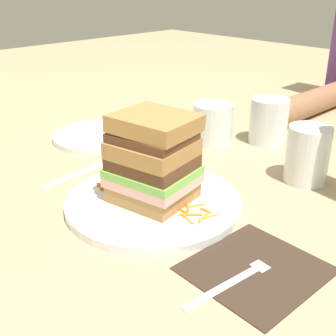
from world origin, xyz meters
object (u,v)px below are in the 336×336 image
knife (87,170)px  juice_glass (307,158)px  sandwich (153,159)px  empty_tumbler_1 (269,121)px  main_plate (153,202)px  side_plate (99,136)px  fork (243,274)px  napkin_dark (256,269)px  empty_tumbler_0 (213,123)px

knife → juice_glass: bearing=39.8°
sandwich → empty_tumbler_1: bearing=96.1°
sandwich → main_plate: bearing=-89.7°
side_plate → fork: bearing=-17.3°
fork → knife: 0.37m
main_plate → juice_glass: bearing=65.1°
main_plate → knife: 0.17m
napkin_dark → empty_tumbler_0: bearing=137.7°
sandwich → knife: bearing=-179.9°
main_plate → sandwich: bearing=90.3°
knife → side_plate: bearing=136.5°
sandwich → side_plate: 0.32m
empty_tumbler_1 → side_plate: empty_tumbler_1 is taller
sandwich → juice_glass: 0.26m
sandwich → knife: (-0.17, -0.00, -0.07)m
main_plate → side_plate: main_plate is taller
fork → knife: bearing=173.8°
main_plate → napkin_dark: 0.20m
napkin_dark → empty_tumbler_1: bearing=122.8°
napkin_dark → fork: 0.02m
main_plate → fork: size_ratio=1.55×
napkin_dark → juice_glass: juice_glass is taller
sandwich → empty_tumbler_0: bearing=113.5°
main_plate → empty_tumbler_0: 0.29m
sandwich → side_plate: (-0.29, 0.11, -0.07)m
napkin_dark → juice_glass: bearing=108.6°
main_plate → knife: bearing=179.7°
napkin_dark → fork: size_ratio=0.88×
main_plate → sandwich: (-0.00, 0.00, 0.07)m
fork → sandwich: bearing=168.3°
napkin_dark → juice_glass: (-0.09, 0.25, 0.04)m
napkin_dark → knife: 0.37m
knife → main_plate: bearing=-0.3°
sandwich → fork: sandwich is taller
sandwich → empty_tumbler_1: size_ratio=1.43×
empty_tumbler_0 → fork: bearing=-44.7°
fork → knife: (-0.37, 0.04, -0.00)m
napkin_dark → empty_tumbler_0: 0.42m
knife → side_plate: 0.16m
knife → side_plate: side_plate is taller
knife → napkin_dark: bearing=-2.7°
empty_tumbler_1 → side_plate: size_ratio=0.48×
main_plate → empty_tumbler_1: 0.35m
fork → juice_glass: size_ratio=1.78×
main_plate → side_plate: bearing=159.0°
fork → juice_glass: bearing=106.7°
napkin_dark → side_plate: side_plate is taller
main_plate → napkin_dark: size_ratio=1.76×
fork → napkin_dark: bearing=83.8°
sandwich → side_plate: size_ratio=0.69×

